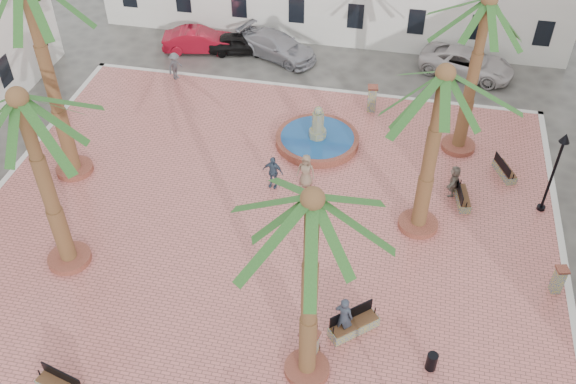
% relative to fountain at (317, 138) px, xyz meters
% --- Properties ---
extents(ground, '(120.00, 120.00, 0.00)m').
position_rel_fountain_xyz_m(ground, '(-1.36, -5.74, -0.45)').
color(ground, '#56544F').
rests_on(ground, ground).
extents(plaza, '(26.00, 22.00, 0.15)m').
position_rel_fountain_xyz_m(plaza, '(-1.36, -5.74, -0.38)').
color(plaza, '#CE6E67').
rests_on(plaza, ground).
extents(kerb_n, '(26.30, 0.30, 0.16)m').
position_rel_fountain_xyz_m(kerb_n, '(-1.36, 5.26, -0.37)').
color(kerb_n, silver).
rests_on(kerb_n, ground).
extents(kerb_e, '(0.30, 22.30, 0.16)m').
position_rel_fountain_xyz_m(kerb_e, '(11.64, -5.74, -0.37)').
color(kerb_e, silver).
rests_on(kerb_e, ground).
extents(kerb_w, '(0.30, 22.30, 0.16)m').
position_rel_fountain_xyz_m(kerb_w, '(-14.36, -5.74, -0.37)').
color(kerb_w, silver).
rests_on(kerb_w, ground).
extents(fountain, '(4.32, 4.32, 2.23)m').
position_rel_fountain_xyz_m(fountain, '(0.00, 0.00, 0.00)').
color(fountain, '#974937').
rests_on(fountain, plaza).
extents(palm_sw, '(5.82, 5.82, 8.48)m').
position_rel_fountain_xyz_m(palm_sw, '(-8.82, -10.29, 6.83)').
color(palm_sw, '#974937').
rests_on(palm_sw, plaza).
extents(palm_s, '(5.29, 5.29, 8.62)m').
position_rel_fountain_xyz_m(palm_s, '(1.96, -13.55, 7.05)').
color(palm_s, '#974937').
rests_on(palm_s, plaza).
extents(palm_e, '(5.76, 5.76, 8.18)m').
position_rel_fountain_xyz_m(palm_e, '(5.45, -5.19, 6.55)').
color(palm_e, '#974937').
rests_on(palm_e, plaza).
extents(palm_ne, '(5.60, 5.60, 8.41)m').
position_rel_fountain_xyz_m(palm_ne, '(7.16, 1.09, 6.80)').
color(palm_ne, '#974937').
rests_on(palm_ne, plaza).
extents(bench_se, '(1.90, 1.76, 1.05)m').
position_rel_fountain_xyz_m(bench_se, '(3.36, -11.45, -0.01)').
color(bench_se, gray).
rests_on(bench_se, plaza).
extents(bench_e, '(0.78, 1.75, 0.89)m').
position_rel_fountain_xyz_m(bench_e, '(7.37, -3.14, -0.05)').
color(bench_e, gray).
rests_on(bench_e, plaza).
extents(bench_ne, '(1.12, 1.72, 0.87)m').
position_rel_fountain_xyz_m(bench_ne, '(9.37, -0.69, -0.06)').
color(bench_ne, gray).
rests_on(bench_ne, plaza).
extents(lamppost_e, '(0.46, 0.46, 4.26)m').
position_rel_fountain_xyz_m(lamppost_e, '(10.94, -2.91, 2.58)').
color(lamppost_e, black).
rests_on(lamppost_e, plaza).
extents(bollard_se, '(0.57, 0.57, 1.31)m').
position_rel_fountain_xyz_m(bollard_se, '(2.03, -12.90, 0.38)').
color(bollard_se, gray).
rests_on(bollard_se, plaza).
extents(bollard_n, '(0.62, 0.62, 1.53)m').
position_rel_fountain_xyz_m(bollard_n, '(2.41, 3.61, 0.49)').
color(bollard_n, gray).
rests_on(bollard_n, plaza).
extents(bollard_e, '(0.56, 0.56, 1.31)m').
position_rel_fountain_xyz_m(bollard_e, '(11.04, -7.87, 0.38)').
color(bollard_e, gray).
rests_on(bollard_e, plaza).
extents(litter_bin, '(0.40, 0.40, 0.77)m').
position_rel_fountain_xyz_m(litter_bin, '(6.29, -12.53, 0.08)').
color(litter_bin, black).
rests_on(litter_bin, plaza).
extents(cyclist_a, '(0.78, 0.60, 1.92)m').
position_rel_fountain_xyz_m(cyclist_a, '(2.97, -11.64, 0.66)').
color(cyclist_a, '#2D3542').
rests_on(cyclist_a, plaza).
extents(cyclist_b, '(1.19, 1.17, 1.93)m').
position_rel_fountain_xyz_m(cyclist_b, '(1.84, -12.61, 0.66)').
color(cyclist_b, brown).
rests_on(cyclist_b, plaza).
extents(pedestrian_fountain_a, '(0.90, 0.62, 1.76)m').
position_rel_fountain_xyz_m(pedestrian_fountain_a, '(0.03, -3.43, 0.58)').
color(pedestrian_fountain_a, '#806A54').
rests_on(pedestrian_fountain_a, plaza).
extents(pedestrian_fountain_b, '(1.06, 0.55, 1.72)m').
position_rel_fountain_xyz_m(pedestrian_fountain_b, '(-1.49, -3.81, 0.56)').
color(pedestrian_fountain_b, '#37495E').
rests_on(pedestrian_fountain_b, plaza).
extents(pedestrian_north, '(0.97, 1.23, 1.66)m').
position_rel_fountain_xyz_m(pedestrian_north, '(-9.30, 4.66, 0.53)').
color(pedestrian_north, '#515157').
rests_on(pedestrian_north, plaza).
extents(pedestrian_east, '(0.72, 1.55, 1.61)m').
position_rel_fountain_xyz_m(pedestrian_east, '(6.88, -2.65, 0.50)').
color(pedestrian_east, slate).
rests_on(pedestrian_east, plaza).
extents(car_black, '(3.98, 2.25, 1.28)m').
position_rel_fountain_xyz_m(car_black, '(-6.56, 8.69, 0.19)').
color(car_black, black).
rests_on(car_black, ground).
extents(car_red, '(4.77, 2.49, 1.50)m').
position_rel_fountain_xyz_m(car_red, '(-9.04, 8.41, 0.30)').
color(car_red, maroon).
rests_on(car_red, ground).
extents(car_silver, '(5.71, 4.17, 1.54)m').
position_rel_fountain_xyz_m(car_silver, '(-4.04, 8.66, 0.31)').
color(car_silver, '#A6A6AF').
rests_on(car_silver, ground).
extents(car_white, '(6.03, 3.91, 1.55)m').
position_rel_fountain_xyz_m(car_white, '(7.55, 8.90, 0.32)').
color(car_white, beige).
rests_on(car_white, ground).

